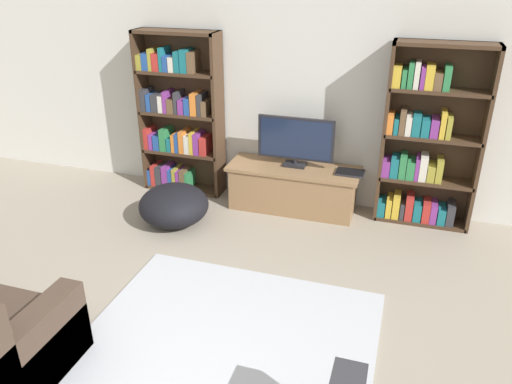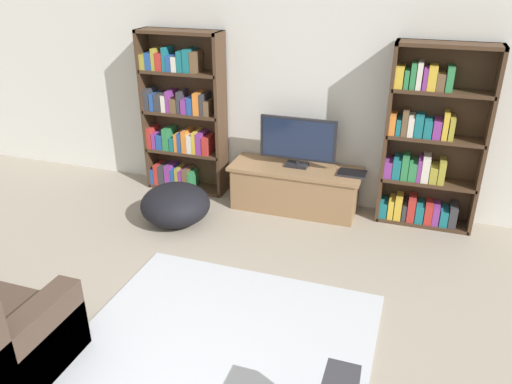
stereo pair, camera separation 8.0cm
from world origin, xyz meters
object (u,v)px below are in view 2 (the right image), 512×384
(bookshelf_left, at_px, (182,116))
(beanbag_ottoman, at_px, (175,205))
(bookshelf_right, at_px, (428,145))
(television, at_px, (298,141))
(laptop, at_px, (352,173))
(tv_stand, at_px, (295,188))

(bookshelf_left, distance_m, beanbag_ottoman, 1.15)
(bookshelf_right, relative_size, television, 2.24)
(television, relative_size, laptop, 2.81)
(bookshelf_right, distance_m, beanbag_ottoman, 2.67)
(laptop, bearing_deg, bookshelf_left, 176.07)
(bookshelf_left, height_order, tv_stand, bookshelf_left)
(bookshelf_right, xyz_separation_m, tv_stand, (-1.33, -0.15, -0.62))
(bookshelf_right, xyz_separation_m, television, (-1.33, -0.10, -0.08))
(tv_stand, relative_size, television, 1.73)
(bookshelf_right, distance_m, television, 1.33)
(bookshelf_left, height_order, laptop, bookshelf_left)
(television, bearing_deg, beanbag_ottoman, -145.35)
(beanbag_ottoman, bearing_deg, television, 34.65)
(television, bearing_deg, bookshelf_right, 4.36)
(beanbag_ottoman, bearing_deg, bookshelf_left, 109.47)
(tv_stand, bearing_deg, bookshelf_right, 6.29)
(television, height_order, beanbag_ottoman, television)
(bookshelf_left, relative_size, bookshelf_right, 1.00)
(bookshelf_left, bearing_deg, tv_stand, -5.79)
(laptop, bearing_deg, television, 176.19)
(tv_stand, xyz_separation_m, television, (-0.00, 0.05, 0.54))
(beanbag_ottoman, bearing_deg, bookshelf_right, 19.63)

